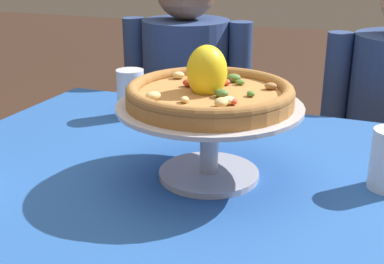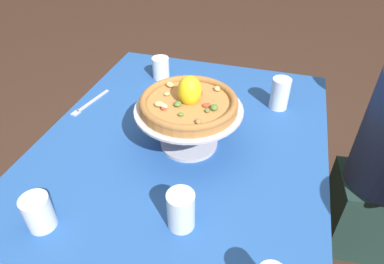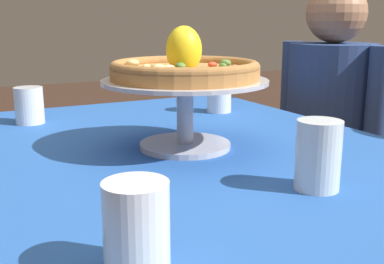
# 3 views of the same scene
# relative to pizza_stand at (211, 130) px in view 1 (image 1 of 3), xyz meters

# --- Properties ---
(dining_table) EXTENTS (1.25, 0.98, 0.76)m
(dining_table) POSITION_rel_pizza_stand_xyz_m (-0.00, -0.03, -0.20)
(dining_table) COLOR olive
(dining_table) RESTS_ON ground
(pizza_stand) EXTENTS (0.35, 0.35, 0.15)m
(pizza_stand) POSITION_rel_pizza_stand_xyz_m (0.00, 0.00, 0.00)
(pizza_stand) COLOR #B7B7C1
(pizza_stand) RESTS_ON dining_table
(pizza) EXTENTS (0.31, 0.31, 0.11)m
(pizza) POSITION_rel_pizza_stand_xyz_m (-0.00, 0.00, 0.08)
(pizza) COLOR #AD753D
(pizza) RESTS_ON pizza_stand
(water_glass_back_left) EXTENTS (0.07, 0.07, 0.13)m
(water_glass_back_left) POSITION_rel_pizza_stand_xyz_m (-0.32, 0.28, -0.04)
(water_glass_back_left) COLOR white
(water_glass_back_left) RESTS_ON dining_table
(diner_left) EXTENTS (0.46, 0.35, 1.15)m
(diner_left) POSITION_rel_pizza_stand_xyz_m (-0.37, 0.77, -0.31)
(diner_left) COLOR #1E3833
(diner_left) RESTS_ON ground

